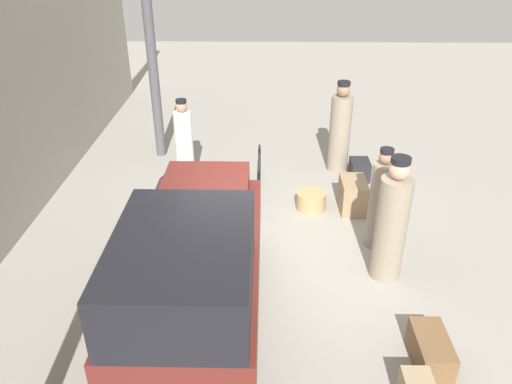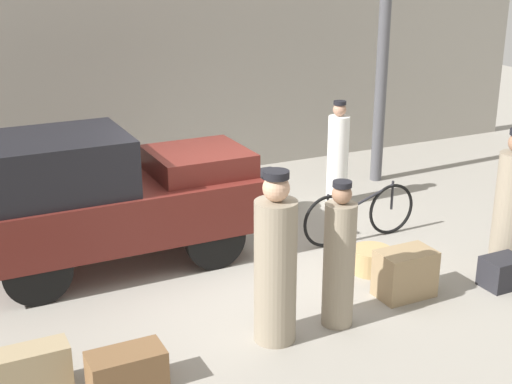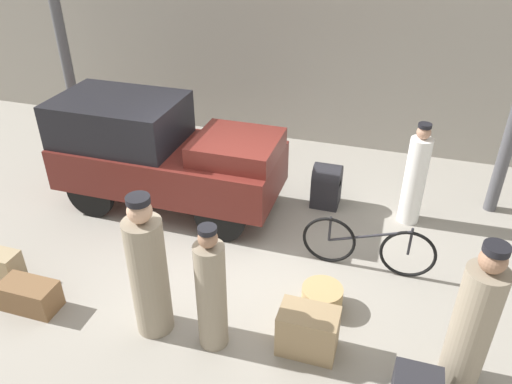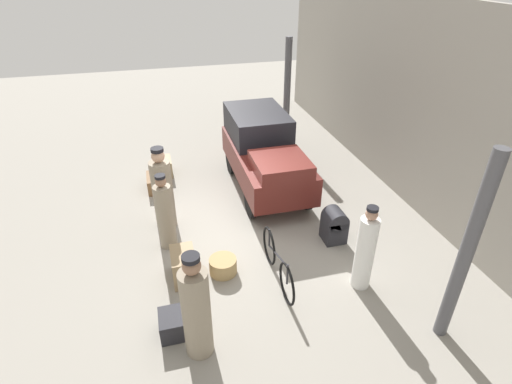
{
  "view_description": "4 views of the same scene",
  "coord_description": "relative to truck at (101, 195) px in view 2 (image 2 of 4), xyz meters",
  "views": [
    {
      "loc": [
        -6.29,
        0.07,
        4.51
      ],
      "look_at": [
        0.2,
        0.2,
        0.95
      ],
      "focal_mm": 35.0,
      "sensor_mm": 36.0,
      "label": 1
    },
    {
      "loc": [
        -3.58,
        -7.49,
        3.92
      ],
      "look_at": [
        0.2,
        0.2,
        0.95
      ],
      "focal_mm": 50.0,
      "sensor_mm": 36.0,
      "label": 2
    },
    {
      "loc": [
        1.95,
        -5.44,
        4.56
      ],
      "look_at": [
        0.2,
        0.2,
        0.95
      ],
      "focal_mm": 35.0,
      "sensor_mm": 36.0,
      "label": 3
    },
    {
      "loc": [
        7.04,
        -1.61,
        5.17
      ],
      "look_at": [
        0.2,
        0.2,
        0.95
      ],
      "focal_mm": 28.0,
      "sensor_mm": 36.0,
      "label": 4
    }
  ],
  "objects": [
    {
      "name": "suitcase_black_upright",
      "position": [
        -1.3,
        -2.39,
        -0.76
      ],
      "size": [
        0.66,
        0.3,
        0.45
      ],
      "color": "#9E8966",
      "rests_on": "ground"
    },
    {
      "name": "trunk_umber_medium",
      "position": [
        -0.51,
        -2.72,
        -0.79
      ],
      "size": [
        0.71,
        0.38,
        0.38
      ],
      "color": "brown",
      "rests_on": "ground"
    },
    {
      "name": "trunk_barrel_dark",
      "position": [
        2.59,
        0.79,
        -0.6
      ],
      "size": [
        0.45,
        0.44,
        0.74
      ],
      "color": "#232328",
      "rests_on": "ground"
    },
    {
      "name": "truck",
      "position": [
        0.0,
        0.0,
        0.0
      ],
      "size": [
        3.56,
        1.5,
        1.79
      ],
      "color": "black",
      "rests_on": "ground"
    },
    {
      "name": "wicker_basket",
      "position": [
        2.99,
        -1.63,
        -0.83
      ],
      "size": [
        0.52,
        0.52,
        0.31
      ],
      "color": "tan",
      "rests_on": "ground"
    },
    {
      "name": "canopy_pillar_right",
      "position": [
        5.23,
        1.45,
        0.62
      ],
      "size": [
        0.2,
        0.2,
        3.19
      ],
      "color": "#4C4C51",
      "rests_on": "ground"
    },
    {
      "name": "porter_lifting_near_truck",
      "position": [
        4.59,
        -2.29,
        -0.15
      ],
      "size": [
        0.42,
        0.42,
        1.83
      ],
      "color": "gray",
      "rests_on": "ground"
    },
    {
      "name": "trunk_wicker_pale",
      "position": [
        4.17,
        -2.68,
        -0.79
      ],
      "size": [
        0.49,
        0.37,
        0.37
      ],
      "color": "#232328",
      "rests_on": "ground"
    },
    {
      "name": "suitcase_small_leather",
      "position": [
        2.96,
        -2.35,
        -0.7
      ],
      "size": [
        0.67,
        0.43,
        0.57
      ],
      "color": "#937A56",
      "rests_on": "ground"
    },
    {
      "name": "station_building_facade",
      "position": [
        1.63,
        3.19,
        1.27
      ],
      "size": [
        16.0,
        0.15,
        4.5
      ],
      "color": "gray",
      "rests_on": "ground"
    },
    {
      "name": "porter_standing_middle",
      "position": [
        1.89,
        -2.56,
        -0.23
      ],
      "size": [
        0.34,
        0.34,
        1.64
      ],
      "color": "gray",
      "rests_on": "ground"
    },
    {
      "name": "porter_carrying_trunk",
      "position": [
        1.13,
        -2.55,
        -0.14
      ],
      "size": [
        0.44,
        0.44,
        1.85
      ],
      "color": "gray",
      "rests_on": "ground"
    },
    {
      "name": "ground_plane",
      "position": [
        1.63,
        -0.88,
        -0.98
      ],
      "size": [
        30.0,
        30.0,
        0.0
      ],
      "primitive_type": "plane",
      "color": "gray"
    },
    {
      "name": "bicycle",
      "position": [
        3.43,
        -0.71,
        -0.6
      ],
      "size": [
        1.81,
        0.04,
        0.79
      ],
      "color": "black",
      "rests_on": "ground"
    },
    {
      "name": "conductor_in_dark_uniform",
      "position": [
        3.94,
        0.71,
        -0.21
      ],
      "size": [
        0.33,
        0.33,
        1.67
      ],
      "color": "white",
      "rests_on": "ground"
    }
  ]
}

